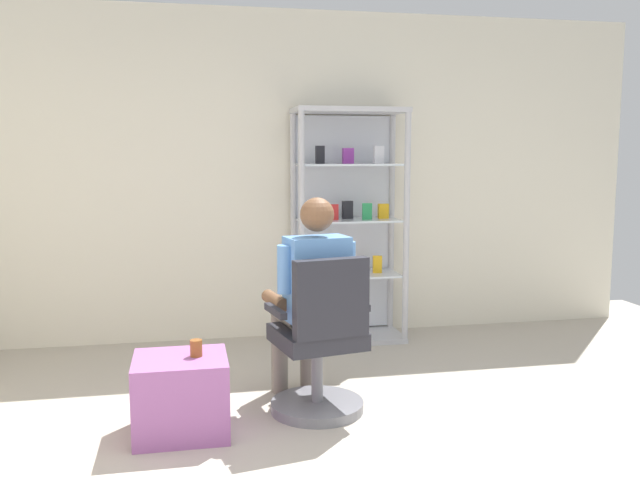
{
  "coord_description": "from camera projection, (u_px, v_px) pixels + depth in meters",
  "views": [
    {
      "loc": [
        -0.91,
        -2.6,
        1.55
      ],
      "look_at": [
        -0.08,
        1.52,
        1.0
      ],
      "focal_mm": 37.83,
      "sensor_mm": 36.0,
      "label": 1
    }
  ],
  "objects": [
    {
      "name": "tea_glass",
      "position": [
        196.0,
        348.0,
        3.7
      ],
      "size": [
        0.07,
        0.07,
        0.09
      ],
      "primitive_type": "cylinder",
      "color": "brown",
      "rests_on": "storage_crate"
    },
    {
      "name": "seated_shopkeeper",
      "position": [
        310.0,
        292.0,
        4.07
      ],
      "size": [
        0.54,
        0.61,
        1.29
      ],
      "color": "slate",
      "rests_on": "ground"
    },
    {
      "name": "office_chair",
      "position": [
        321.0,
        350.0,
        3.96
      ],
      "size": [
        0.61,
        0.57,
        0.96
      ],
      "color": "slate",
      "rests_on": "ground"
    },
    {
      "name": "back_wall",
      "position": [
        294.0,
        176.0,
        5.65
      ],
      "size": [
        6.0,
        0.1,
        2.7
      ],
      "primitive_type": "cube",
      "color": "silver",
      "rests_on": "ground"
    },
    {
      "name": "storage_crate",
      "position": [
        181.0,
        396.0,
        3.71
      ],
      "size": [
        0.51,
        0.45,
        0.43
      ],
      "primitive_type": "cube",
      "color": "#9E599E",
      "rests_on": "ground"
    },
    {
      "name": "display_cabinet_main",
      "position": [
        347.0,
        224.0,
        5.55
      ],
      "size": [
        0.9,
        0.45,
        1.9
      ],
      "color": "#B7B7BC",
      "rests_on": "ground"
    }
  ]
}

